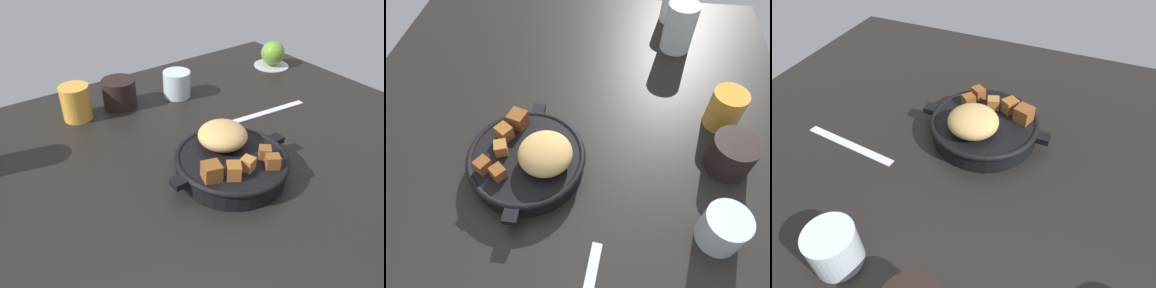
# 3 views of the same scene
# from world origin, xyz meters

# --- Properties ---
(ground_plane) EXTENTS (1.17, 0.93, 0.02)m
(ground_plane) POSITION_xyz_m (0.00, 0.00, -0.01)
(ground_plane) COLOR black
(cast_iron_skillet) EXTENTS (0.25, 0.21, 0.09)m
(cast_iron_skillet) POSITION_xyz_m (0.04, -0.05, 0.03)
(cast_iron_skillet) COLOR black
(cast_iron_skillet) RESTS_ON ground_plane
(water_glass_short) EXTENTS (0.07, 0.07, 0.07)m
(water_glass_short) POSITION_xyz_m (0.13, 0.27, 0.03)
(water_glass_short) COLOR silver
(water_glass_short) RESTS_ON ground_plane
(coffee_mug_dark) EXTENTS (0.08, 0.08, 0.07)m
(coffee_mug_dark) POSITION_xyz_m (-0.01, 0.30, 0.03)
(coffee_mug_dark) COLOR black
(coffee_mug_dark) RESTS_ON ground_plane
(water_glass_tall) EXTENTS (0.07, 0.07, 0.11)m
(water_glass_tall) POSITION_xyz_m (-0.36, 0.23, 0.06)
(water_glass_tall) COLOR silver
(water_glass_tall) RESTS_ON ground_plane
(white_creamer_pitcher) EXTENTS (0.07, 0.07, 0.09)m
(white_creamer_pitcher) POSITION_xyz_m (-0.49, 0.23, 0.05)
(white_creamer_pitcher) COLOR white
(white_creamer_pitcher) RESTS_ON ground_plane
(juice_glass_amber) EXTENTS (0.07, 0.07, 0.08)m
(juice_glass_amber) POSITION_xyz_m (-0.12, 0.31, 0.04)
(juice_glass_amber) COLOR gold
(juice_glass_amber) RESTS_ON ground_plane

